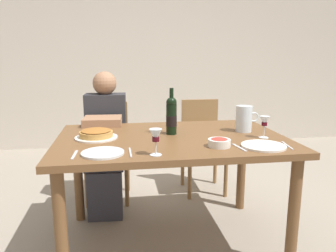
# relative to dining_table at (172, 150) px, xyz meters

# --- Properties ---
(ground_plane) EXTENTS (8.00, 8.00, 0.00)m
(ground_plane) POSITION_rel_dining_table_xyz_m (0.00, 0.00, -0.67)
(ground_plane) COLOR gray
(back_wall) EXTENTS (8.00, 0.10, 2.80)m
(back_wall) POSITION_rel_dining_table_xyz_m (0.00, 2.68, 0.73)
(back_wall) COLOR beige
(back_wall) RESTS_ON ground
(dining_table) EXTENTS (1.50, 1.00, 0.76)m
(dining_table) POSITION_rel_dining_table_xyz_m (0.00, 0.00, 0.00)
(dining_table) COLOR brown
(dining_table) RESTS_ON ground
(wine_bottle) EXTENTS (0.07, 0.07, 0.32)m
(wine_bottle) POSITION_rel_dining_table_xyz_m (0.01, 0.08, 0.22)
(wine_bottle) COLOR black
(wine_bottle) RESTS_ON dining_table
(water_pitcher) EXTENTS (0.17, 0.11, 0.18)m
(water_pitcher) POSITION_rel_dining_table_xyz_m (0.53, 0.08, 0.17)
(water_pitcher) COLOR silver
(water_pitcher) RESTS_ON dining_table
(baked_tart) EXTENTS (0.28, 0.28, 0.06)m
(baked_tart) POSITION_rel_dining_table_xyz_m (-0.49, 0.04, 0.12)
(baked_tart) COLOR white
(baked_tart) RESTS_ON dining_table
(salad_bowl) EXTENTS (0.13, 0.13, 0.05)m
(salad_bowl) POSITION_rel_dining_table_xyz_m (0.24, -0.28, 0.12)
(salad_bowl) COLOR white
(salad_bowl) RESTS_ON dining_table
(wine_glass_left_diner) EXTENTS (0.07, 0.07, 0.14)m
(wine_glass_left_diner) POSITION_rel_dining_table_xyz_m (0.59, -0.12, 0.20)
(wine_glass_left_diner) COLOR silver
(wine_glass_left_diner) RESTS_ON dining_table
(wine_glass_right_diner) EXTENTS (0.07, 0.07, 0.15)m
(wine_glass_right_diner) POSITION_rel_dining_table_xyz_m (-0.15, -0.40, 0.20)
(wine_glass_right_diner) COLOR silver
(wine_glass_right_diner) RESTS_ON dining_table
(dinner_plate_left_setting) EXTENTS (0.24, 0.24, 0.01)m
(dinner_plate_left_setting) POSITION_rel_dining_table_xyz_m (-0.44, -0.33, 0.10)
(dinner_plate_left_setting) COLOR silver
(dinner_plate_left_setting) RESTS_ON dining_table
(dinner_plate_right_setting) EXTENTS (0.26, 0.26, 0.01)m
(dinner_plate_right_setting) POSITION_rel_dining_table_xyz_m (0.50, -0.33, 0.10)
(dinner_plate_right_setting) COLOR white
(dinner_plate_right_setting) RESTS_ON dining_table
(fork_left_setting) EXTENTS (0.02, 0.16, 0.00)m
(fork_left_setting) POSITION_rel_dining_table_xyz_m (-0.59, -0.33, 0.09)
(fork_left_setting) COLOR silver
(fork_left_setting) RESTS_ON dining_table
(knife_left_setting) EXTENTS (0.01, 0.18, 0.00)m
(knife_left_setting) POSITION_rel_dining_table_xyz_m (-0.29, -0.33, 0.09)
(knife_left_setting) COLOR silver
(knife_left_setting) RESTS_ON dining_table
(knife_right_setting) EXTENTS (0.04, 0.18, 0.00)m
(knife_right_setting) POSITION_rel_dining_table_xyz_m (0.65, -0.33, 0.09)
(knife_right_setting) COLOR silver
(knife_right_setting) RESTS_ON dining_table
(spoon_right_setting) EXTENTS (0.03, 0.16, 0.00)m
(spoon_right_setting) POSITION_rel_dining_table_xyz_m (0.35, -0.33, 0.09)
(spoon_right_setting) COLOR silver
(spoon_right_setting) RESTS_ON dining_table
(chair_left) EXTENTS (0.42, 0.42, 0.87)m
(chair_left) POSITION_rel_dining_table_xyz_m (-0.45, 0.86, -0.17)
(chair_left) COLOR olive
(chair_left) RESTS_ON ground
(diner_left) EXTENTS (0.35, 0.52, 1.16)m
(diner_left) POSITION_rel_dining_table_xyz_m (-0.46, 0.63, -0.05)
(diner_left) COLOR #2D2D33
(diner_left) RESTS_ON ground
(chair_right) EXTENTS (0.40, 0.40, 0.87)m
(chair_right) POSITION_rel_dining_table_xyz_m (0.45, 0.91, -0.17)
(chair_right) COLOR olive
(chair_right) RESTS_ON ground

